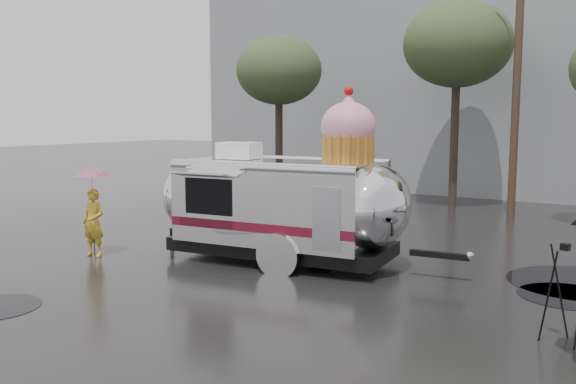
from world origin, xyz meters
The scene contains 11 objects.
ground centered at (0.00, 0.00, 0.00)m, with size 120.00×120.00×0.00m, color black.
puddles centered at (4.22, 3.65, 0.01)m, with size 11.45×10.31×0.01m.
grey_building centered at (-4.00, 24.00, 6.50)m, with size 22.00×12.00×13.00m, color slate.
utility_pole centered at (2.50, 14.00, 4.62)m, with size 1.60×0.28×9.00m.
tree_left centered at (-7.00, 13.00, 5.48)m, with size 3.64×3.64×6.95m.
tree_mid centered at (0.00, 15.00, 6.34)m, with size 4.20×4.20×8.03m.
barricade_row centered at (-5.55, 9.96, 0.52)m, with size 4.30×0.80×1.00m.
airstream_trailer centered at (-0.54, 3.63, 1.53)m, with size 8.06×3.64×4.36m.
person_left centered at (-4.98, 1.42, 0.87)m, with size 0.63×0.42×1.74m, color gold.
umbrella_pink centered at (-4.98, 1.42, 1.93)m, with size 1.13×1.13×2.32m.
tripod centered at (6.18, 1.41, 0.98)m, with size 0.63×0.66×1.62m.
Camera 1 is at (7.64, -8.79, 3.59)m, focal length 38.00 mm.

